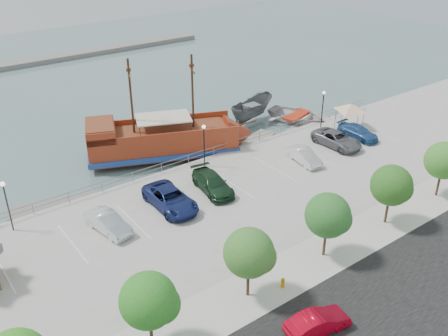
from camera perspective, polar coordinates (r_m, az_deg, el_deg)
ground at (r=44.12m, az=2.60°, el=-4.06°), size 160.00×160.00×0.00m
street at (r=35.11m, az=19.73°, el=-13.56°), size 100.00×8.00×0.04m
sidewalk at (r=37.72m, az=12.32°, el=-9.12°), size 100.00×4.00×0.05m
seawall_railing at (r=48.88m, az=-3.11°, el=1.35°), size 50.00×0.06×1.00m
far_shore at (r=93.32m, az=-14.46°, el=12.77°), size 40.00×3.00×0.80m
pirate_ship at (r=51.82m, az=-5.62°, el=3.26°), size 17.79×11.00×11.10m
patrol_boat at (r=60.29m, az=3.17°, el=6.46°), size 7.46×4.23×2.72m
speedboat at (r=60.62m, az=8.32°, el=5.70°), size 7.07×8.46×1.50m
dock_west at (r=45.63m, az=-18.78°, el=-4.20°), size 7.95×4.04×0.44m
dock_mid at (r=54.93m, az=3.30°, el=2.92°), size 7.11×4.15×0.39m
dock_east at (r=60.26m, az=9.54°, el=4.91°), size 7.67×4.13×0.42m
canopy_tent at (r=57.26m, az=14.35°, el=7.14°), size 5.22×5.22×3.32m
street_sedan at (r=31.03m, az=10.67°, el=-16.96°), size 4.22×2.14×1.33m
fire_hydrant at (r=33.70m, az=6.73°, el=-12.86°), size 0.27×0.27×0.77m
lamp_post_left at (r=40.75m, az=-23.67°, el=-3.10°), size 0.36×0.36×4.28m
lamp_post_mid at (r=46.87m, az=-2.30°, el=3.42°), size 0.36×0.36×4.28m
lamp_post_right at (r=56.72m, az=11.25°, el=7.34°), size 0.36×0.36×4.28m
tree_b at (r=28.21m, az=-8.30°, el=-14.85°), size 3.30×3.20×5.00m
tree_c at (r=31.17m, az=3.15°, el=-9.76°), size 3.30×3.20×5.00m
tree_d at (r=35.28m, az=12.01°, el=-5.43°), size 3.30×3.20×5.00m
tree_e at (r=40.20m, az=18.77°, el=-1.98°), size 3.30×3.20×5.00m
tree_f at (r=45.67m, az=23.97°, el=0.69°), size 3.30×3.20×5.00m
parked_car_b at (r=39.47m, az=-13.11°, el=-6.10°), size 2.35×4.67×1.47m
parked_car_c at (r=41.48m, az=-6.16°, el=-3.52°), size 2.80×5.93×1.64m
parked_car_d at (r=43.59m, az=-1.32°, el=-1.76°), size 2.89×5.57×1.54m
parked_car_f at (r=49.12m, az=9.16°, el=1.37°), size 2.08×4.40×1.39m
parked_car_g at (r=53.16m, az=12.76°, el=3.22°), size 2.73×5.62×1.54m
parked_car_h at (r=55.63m, az=15.06°, el=3.98°), size 2.11×4.83×1.38m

